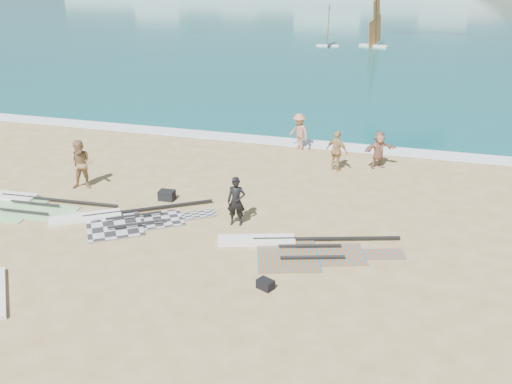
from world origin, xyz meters
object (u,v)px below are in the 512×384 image
(rig_orange, at_px, (294,248))
(gear_bag_near, at_px, (167,195))
(beachgoer_back, at_px, (337,151))
(rig_green, at_px, (25,204))
(rig_grey, at_px, (120,219))
(beachgoer_mid, at_px, (299,132))
(gear_bag_far, at_px, (265,284))
(beachgoer_right, at_px, (379,150))
(person_wetsuit, at_px, (236,201))
(beachgoer_left, at_px, (82,165))

(rig_orange, height_order, gear_bag_near, gear_bag_near)
(rig_orange, bearing_deg, beachgoer_back, 70.97)
(rig_green, height_order, rig_orange, same)
(rig_grey, distance_m, beachgoer_mid, 9.74)
(rig_grey, height_order, gear_bag_far, gear_bag_far)
(gear_bag_near, distance_m, gear_bag_far, 6.75)
(gear_bag_near, xyz_separation_m, beachgoer_back, (5.35, 4.60, 0.66))
(rig_orange, relative_size, beachgoer_right, 3.68)
(beachgoer_mid, height_order, beachgoer_back, beachgoer_back)
(rig_green, bearing_deg, beachgoer_right, 28.97)
(person_wetsuit, bearing_deg, gear_bag_near, 150.82)
(gear_bag_far, distance_m, beachgoer_right, 10.29)
(gear_bag_far, distance_m, beachgoer_mid, 11.56)
(rig_green, distance_m, person_wetsuit, 7.63)
(rig_grey, bearing_deg, beachgoer_back, 13.34)
(rig_orange, distance_m, gear_bag_near, 5.66)
(gear_bag_near, height_order, beachgoer_left, beachgoer_left)
(rig_grey, distance_m, beachgoer_left, 3.53)
(rig_orange, xyz_separation_m, beachgoer_right, (1.78, 7.75, 0.72))
(person_wetsuit, bearing_deg, beachgoer_right, 51.83)
(person_wetsuit, height_order, beachgoer_right, person_wetsuit)
(rig_green, bearing_deg, beachgoer_left, 56.65)
(rig_grey, xyz_separation_m, rig_orange, (5.93, -0.33, 0.00))
(rig_grey, relative_size, person_wetsuit, 3.25)
(rig_orange, bearing_deg, rig_grey, 159.44)
(gear_bag_far, bearing_deg, beachgoer_right, 78.54)
(beachgoer_left, bearing_deg, gear_bag_near, -19.24)
(gear_bag_far, xyz_separation_m, beachgoer_right, (2.04, 10.07, 0.64))
(beachgoer_back, xyz_separation_m, beachgoer_right, (1.59, 0.82, -0.06))
(person_wetsuit, distance_m, beachgoer_back, 6.26)
(gear_bag_far, distance_m, person_wetsuit, 4.00)
(person_wetsuit, relative_size, beachgoer_right, 1.05)
(gear_bag_far, bearing_deg, beachgoer_left, 150.06)
(beachgoer_left, distance_m, beachgoer_mid, 9.48)
(beachgoer_right, bearing_deg, beachgoer_back, 172.29)
(beachgoer_left, xyz_separation_m, beachgoer_mid, (6.78, 6.64, -0.10))
(beachgoer_left, relative_size, beachgoer_right, 1.21)
(beachgoer_mid, xyz_separation_m, beachgoer_right, (3.59, -1.37, -0.06))
(person_wetsuit, bearing_deg, beachgoer_left, 160.79)
(beachgoer_mid, bearing_deg, person_wetsuit, -58.42)
(rig_orange, bearing_deg, beachgoer_right, 59.65)
(beachgoer_back, height_order, beachgoer_right, beachgoer_back)
(rig_grey, bearing_deg, gear_bag_far, -58.76)
(gear_bag_far, relative_size, beachgoer_back, 0.26)
(rig_orange, xyz_separation_m, beachgoer_back, (0.20, 6.93, 0.78))
(gear_bag_far, relative_size, beachgoer_left, 0.23)
(rig_orange, distance_m, beachgoer_right, 7.99)
(rig_grey, xyz_separation_m, beachgoer_mid, (4.12, 8.79, 0.78))
(rig_green, height_order, gear_bag_near, gear_bag_near)
(beachgoer_left, height_order, beachgoer_mid, beachgoer_left)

